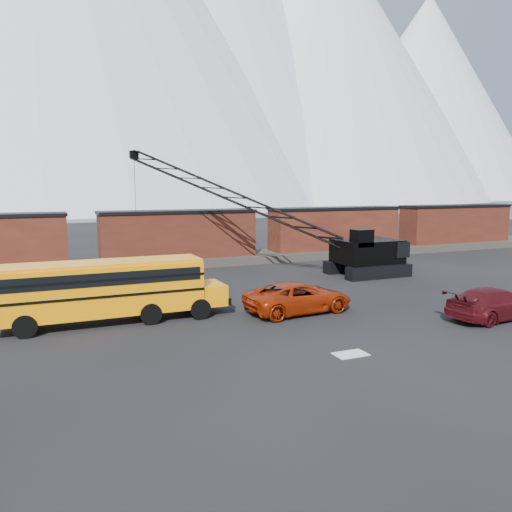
{
  "coord_description": "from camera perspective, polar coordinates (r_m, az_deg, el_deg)",
  "views": [
    {
      "loc": [
        -11.04,
        -20.81,
        6.96
      ],
      "look_at": [
        0.1,
        5.05,
        3.0
      ],
      "focal_mm": 35.0,
      "sensor_mm": 36.0,
      "label": 1
    }
  ],
  "objects": [
    {
      "name": "boxcar_mid",
      "position": [
        44.41,
        -8.81,
        2.49
      ],
      "size": [
        13.7,
        3.1,
        4.17
      ],
      "color": "#591E19",
      "rests_on": "gravel_berm"
    },
    {
      "name": "ground",
      "position": [
        24.56,
        4.5,
        -8.48
      ],
      "size": [
        160.0,
        160.0,
        0.0
      ],
      "primitive_type": "plane",
      "color": "black",
      "rests_on": "ground"
    },
    {
      "name": "boxcar_east_far",
      "position": [
        60.85,
        21.83,
        3.47
      ],
      "size": [
        13.7,
        3.1,
        4.17
      ],
      "color": "#591E19",
      "rests_on": "gravel_berm"
    },
    {
      "name": "boxcar_east_near",
      "position": [
        50.81,
        8.95,
        3.17
      ],
      "size": [
        13.7,
        3.1,
        4.17
      ],
      "color": "#401212",
      "rests_on": "gravel_berm"
    },
    {
      "name": "maroon_suv",
      "position": [
        29.18,
        25.61,
        -4.92
      ],
      "size": [
        5.88,
        2.71,
        1.66
      ],
      "primitive_type": "imported",
      "rotation": [
        0.0,
        0.0,
        1.64
      ],
      "color": "#470C11",
      "rests_on": "ground"
    },
    {
      "name": "crawler_crane",
      "position": [
        39.68,
        -1.8,
        6.43
      ],
      "size": [
        19.46,
        12.11,
        9.99
      ],
      "color": "black",
      "rests_on": "ground"
    },
    {
      "name": "school_bus",
      "position": [
        26.48,
        -16.45,
        -3.58
      ],
      "size": [
        11.65,
        2.65,
        3.19
      ],
      "color": "orange",
      "rests_on": "ground"
    },
    {
      "name": "mountain_ridge",
      "position": [
        315.9,
        -21.05,
        23.21
      ],
      "size": [
        800.0,
        340.0,
        240.0
      ],
      "color": "white",
      "rests_on": "ground"
    },
    {
      "name": "red_pickup",
      "position": [
        27.82,
        4.89,
        -4.72
      ],
      "size": [
        6.3,
        3.28,
        1.69
      ],
      "primitive_type": "imported",
      "rotation": [
        0.0,
        0.0,
        1.65
      ],
      "color": "#992207",
      "rests_on": "ground"
    },
    {
      "name": "snow_patch",
      "position": [
        21.54,
        10.76,
        -10.96
      ],
      "size": [
        1.4,
        0.9,
        0.02
      ],
      "primitive_type": "cube",
      "color": "silver",
      "rests_on": "ground"
    },
    {
      "name": "gravel_berm",
      "position": [
        44.7,
        -8.75,
        -0.6
      ],
      "size": [
        120.0,
        5.0,
        0.7
      ],
      "primitive_type": "cube",
      "color": "#464039",
      "rests_on": "ground"
    }
  ]
}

